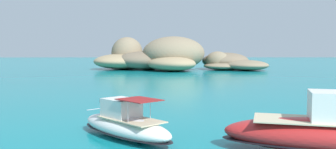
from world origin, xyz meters
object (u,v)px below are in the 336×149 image
object	(u,v)px
motorboat_red	(330,133)
islet_large	(152,57)
motorboat_white	(125,125)
islet_small	(229,63)

from	to	relation	value
motorboat_red	islet_large	bearing A→B (deg)	99.13
islet_large	motorboat_red	size ratio (longest dim) A/B	2.88
motorboat_red	motorboat_white	xyz separation A→B (m)	(-10.61, 3.23, -0.27)
islet_small	motorboat_red	xyz separation A→B (m)	(-7.53, -71.96, -0.66)
islet_large	islet_small	size ratio (longest dim) A/B	1.59
islet_small	motorboat_red	world-z (taller)	islet_small
islet_large	motorboat_red	xyz separation A→B (m)	(11.52, -71.71, -2.02)
islet_large	islet_small	xyz separation A→B (m)	(19.05, 0.25, -1.36)
motorboat_white	motorboat_red	bearing A→B (deg)	-16.94
islet_large	islet_small	world-z (taller)	islet_large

